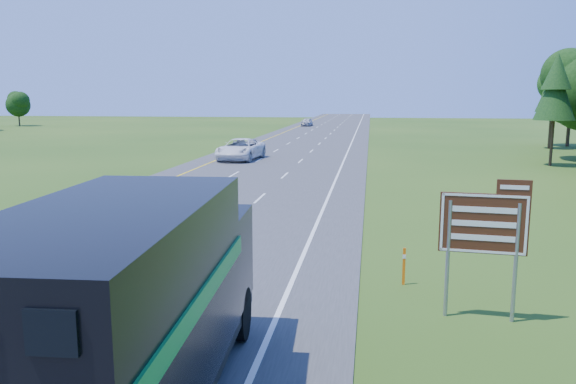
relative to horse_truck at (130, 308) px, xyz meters
name	(u,v)px	position (x,y,z in m)	size (l,w,h in m)	color
road	(285,157)	(-3.92, 42.33, -2.10)	(15.00, 260.00, 0.04)	#38383A
lane_markings	(285,157)	(-3.92, 42.33, -2.08)	(11.15, 260.00, 0.01)	yellow
horse_truck	(130,308)	(0.00, 0.00, 0.00)	(3.22, 8.94, 3.90)	black
white_suv	(241,149)	(-7.44, 39.74, -1.17)	(3.03, 6.57, 1.83)	white
far_car	(307,122)	(-8.04, 96.78, -1.33)	(1.78, 4.42, 1.51)	#B3B3BA
exit_sign	(485,229)	(6.62, 5.73, 0.18)	(2.09, 0.27, 3.55)	gray
delineator	(404,265)	(4.87, 8.09, -1.52)	(0.09, 0.05, 1.12)	#FF660D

